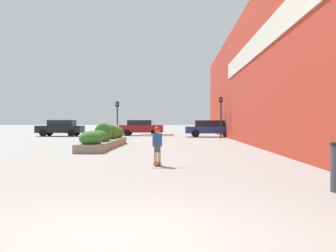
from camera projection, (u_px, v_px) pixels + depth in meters
ground_plane at (131, 237)px, 4.53m from camera, size 300.00×300.00×0.00m
building_wall_right at (248, 77)px, 24.33m from camera, size 0.67×49.63×8.64m
planter_box at (106, 138)px, 20.60m from camera, size 1.31×8.26×1.34m
skateboard at (157, 163)px, 11.94m from camera, size 0.31×0.70×0.09m
skateboarder at (157, 141)px, 11.93m from camera, size 1.07×0.22×1.15m
car_leftmost at (141, 127)px, 37.59m from camera, size 4.32×1.84×1.55m
car_center_left at (61, 128)px, 35.88m from camera, size 4.31×2.00×1.55m
car_center_right at (274, 128)px, 37.09m from camera, size 3.82×1.95×1.45m
car_rightmost at (211, 128)px, 34.25m from camera, size 4.75×1.92×1.52m
traffic_light_left at (117, 113)px, 31.30m from camera, size 0.28×0.30×3.09m
traffic_light_right at (221, 110)px, 31.37m from camera, size 0.28×0.30×3.46m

